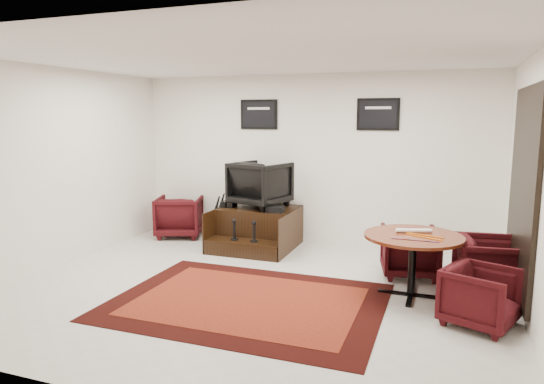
{
  "coord_description": "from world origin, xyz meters",
  "views": [
    {
      "loc": [
        2.16,
        -5.27,
        2.12
      ],
      "look_at": [
        -0.09,
        0.9,
        1.09
      ],
      "focal_mm": 32.0,
      "sensor_mm": 36.0,
      "label": 1
    }
  ],
  "objects_px": {
    "meeting_table": "(413,242)",
    "table_chair_corner": "(481,294)",
    "table_chair_window": "(491,265)",
    "shine_podium": "(257,229)",
    "table_chair_back": "(410,249)",
    "shine_chair": "(260,182)",
    "armchair_side": "(180,214)"
  },
  "relations": [
    {
      "from": "table_chair_window",
      "to": "meeting_table",
      "type": "bearing_deg",
      "value": 101.41
    },
    {
      "from": "table_chair_back",
      "to": "table_chair_corner",
      "type": "relative_size",
      "value": 1.09
    },
    {
      "from": "table_chair_window",
      "to": "shine_chair",
      "type": "bearing_deg",
      "value": 62.48
    },
    {
      "from": "shine_podium",
      "to": "meeting_table",
      "type": "distance_m",
      "value": 2.94
    },
    {
      "from": "shine_podium",
      "to": "table_chair_corner",
      "type": "distance_m",
      "value": 3.85
    },
    {
      "from": "meeting_table",
      "to": "table_chair_corner",
      "type": "bearing_deg",
      "value": -40.41
    },
    {
      "from": "table_chair_window",
      "to": "shine_podium",
      "type": "bearing_deg",
      "value": 64.5
    },
    {
      "from": "armchair_side",
      "to": "table_chair_window",
      "type": "relative_size",
      "value": 1.01
    },
    {
      "from": "armchair_side",
      "to": "table_chair_window",
      "type": "bearing_deg",
      "value": 145.97
    },
    {
      "from": "shine_chair",
      "to": "table_chair_corner",
      "type": "relative_size",
      "value": 1.24
    },
    {
      "from": "armchair_side",
      "to": "table_chair_back",
      "type": "distance_m",
      "value": 4.1
    },
    {
      "from": "armchair_side",
      "to": "table_chair_corner",
      "type": "xyz_separation_m",
      "value": [
        4.82,
        -2.22,
        -0.06
      ]
    },
    {
      "from": "meeting_table",
      "to": "armchair_side",
      "type": "bearing_deg",
      "value": 158.59
    },
    {
      "from": "shine_chair",
      "to": "table_chair_back",
      "type": "distance_m",
      "value": 2.68
    },
    {
      "from": "table_chair_window",
      "to": "table_chair_corner",
      "type": "bearing_deg",
      "value": 162.85
    },
    {
      "from": "meeting_table",
      "to": "table_chair_window",
      "type": "relative_size",
      "value": 1.45
    },
    {
      "from": "meeting_table",
      "to": "table_chair_corner",
      "type": "height_order",
      "value": "meeting_table"
    },
    {
      "from": "shine_chair",
      "to": "table_chair_window",
      "type": "distance_m",
      "value": 3.71
    },
    {
      "from": "armchair_side",
      "to": "table_chair_corner",
      "type": "relative_size",
      "value": 1.18
    },
    {
      "from": "shine_podium",
      "to": "shine_chair",
      "type": "height_order",
      "value": "shine_chair"
    },
    {
      "from": "table_chair_corner",
      "to": "shine_chair",
      "type": "bearing_deg",
      "value": 78.11
    },
    {
      "from": "armchair_side",
      "to": "table_chair_back",
      "type": "xyz_separation_m",
      "value": [
        4.02,
        -0.84,
        -0.03
      ]
    },
    {
      "from": "armchair_side",
      "to": "table_chair_corner",
      "type": "bearing_deg",
      "value": 136.01
    },
    {
      "from": "armchair_side",
      "to": "table_chair_window",
      "type": "xyz_separation_m",
      "value": [
        4.98,
        -1.31,
        -0.0
      ]
    },
    {
      "from": "shine_podium",
      "to": "table_chair_window",
      "type": "relative_size",
      "value": 1.63
    },
    {
      "from": "shine_podium",
      "to": "table_chair_back",
      "type": "relative_size",
      "value": 1.75
    },
    {
      "from": "table_chair_back",
      "to": "table_chair_window",
      "type": "distance_m",
      "value": 1.07
    },
    {
      "from": "meeting_table",
      "to": "table_chair_window",
      "type": "distance_m",
      "value": 0.96
    },
    {
      "from": "table_chair_back",
      "to": "table_chair_window",
      "type": "xyz_separation_m",
      "value": [
        0.96,
        -0.47,
        0.03
      ]
    },
    {
      "from": "shine_chair",
      "to": "table_chair_corner",
      "type": "height_order",
      "value": "shine_chair"
    },
    {
      "from": "shine_podium",
      "to": "armchair_side",
      "type": "height_order",
      "value": "armchair_side"
    },
    {
      "from": "table_chair_back",
      "to": "meeting_table",
      "type": "bearing_deg",
      "value": 84.13
    }
  ]
}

